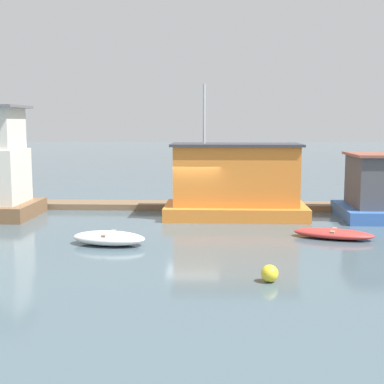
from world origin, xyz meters
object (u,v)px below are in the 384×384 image
mooring_post_centre (271,197)px  dinghy_white (109,238)px  houseboat_orange (236,183)px  dinghy_red (333,234)px  buoy_yellow (270,273)px

mooring_post_centre → dinghy_white: bearing=-131.9°
dinghy_white → mooring_post_centre: bearing=48.1°
houseboat_orange → dinghy_red: 5.99m
dinghy_red → houseboat_orange: bearing=128.9°
mooring_post_centre → buoy_yellow: mooring_post_centre is taller
houseboat_orange → dinghy_white: houseboat_orange is taller
dinghy_red → mooring_post_centre: (-1.84, 5.96, 0.61)m
houseboat_orange → dinghy_red: houseboat_orange is taller
dinghy_red → dinghy_white: bearing=-170.2°
buoy_yellow → dinghy_white: bearing=141.2°
buoy_yellow → houseboat_orange: bearing=93.4°
dinghy_white → dinghy_red: (8.50, 1.47, -0.06)m
dinghy_white → houseboat_orange: bearing=51.1°
dinghy_red → buoy_yellow: buoy_yellow is taller
houseboat_orange → mooring_post_centre: houseboat_orange is taller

